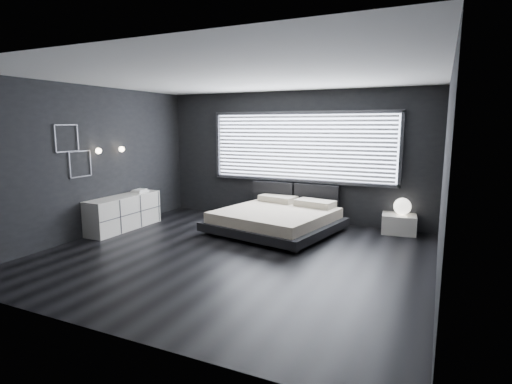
% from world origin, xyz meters
% --- Properties ---
extents(room, '(6.04, 6.00, 2.80)m').
position_xyz_m(room, '(0.00, 0.00, 1.40)').
color(room, black).
rests_on(room, ground).
extents(window, '(4.14, 0.09, 1.52)m').
position_xyz_m(window, '(0.20, 2.70, 1.61)').
color(window, white).
rests_on(window, ground).
extents(headboard, '(1.96, 0.16, 0.52)m').
position_xyz_m(headboard, '(0.09, 2.64, 0.57)').
color(headboard, black).
rests_on(headboard, ground).
extents(sconce_near, '(0.18, 0.11, 0.11)m').
position_xyz_m(sconce_near, '(-2.88, 0.05, 1.60)').
color(sconce_near, silver).
rests_on(sconce_near, ground).
extents(sconce_far, '(0.18, 0.11, 0.11)m').
position_xyz_m(sconce_far, '(-2.88, 0.65, 1.60)').
color(sconce_far, silver).
rests_on(sconce_far, ground).
extents(wall_art_upper, '(0.01, 0.48, 0.48)m').
position_xyz_m(wall_art_upper, '(-2.98, -0.55, 1.85)').
color(wall_art_upper, '#47474C').
rests_on(wall_art_upper, ground).
extents(wall_art_lower, '(0.01, 0.48, 0.48)m').
position_xyz_m(wall_art_lower, '(-2.98, -0.30, 1.38)').
color(wall_art_lower, '#47474C').
rests_on(wall_art_lower, ground).
extents(bed, '(2.57, 2.49, 0.57)m').
position_xyz_m(bed, '(0.10, 1.59, 0.26)').
color(bed, black).
rests_on(bed, ground).
extents(nightstand, '(0.68, 0.58, 0.37)m').
position_xyz_m(nightstand, '(2.30, 2.50, 0.18)').
color(nightstand, white).
rests_on(nightstand, ground).
extents(orb_lamp, '(0.33, 0.33, 0.33)m').
position_xyz_m(orb_lamp, '(2.34, 2.51, 0.53)').
color(orb_lamp, white).
rests_on(orb_lamp, nightstand).
extents(dresser, '(0.50, 1.70, 0.68)m').
position_xyz_m(dresser, '(-2.78, 0.50, 0.34)').
color(dresser, white).
rests_on(dresser, ground).
extents(book_stack, '(0.25, 0.33, 0.06)m').
position_xyz_m(book_stack, '(-2.76, 0.99, 0.71)').
color(book_stack, white).
rests_on(book_stack, dresser).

